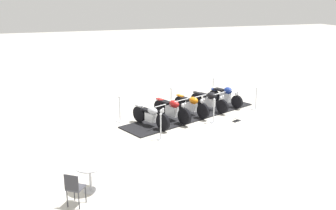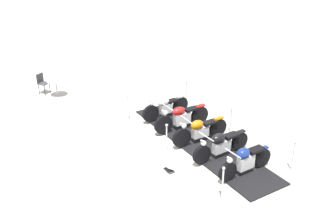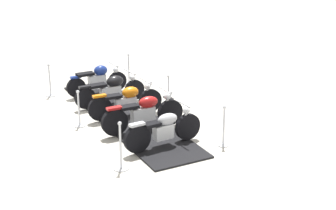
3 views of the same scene
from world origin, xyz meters
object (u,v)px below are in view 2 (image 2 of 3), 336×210
at_px(stanchion_left_rear, 293,161).
at_px(cafe_table, 56,85).
at_px(stanchion_left_front, 186,98).
at_px(stanchion_right_front, 128,112).
at_px(motorcycle_chrome, 165,107).
at_px(stanchion_right_mid, 167,143).
at_px(stanchion_left_mid, 231,125).
at_px(stanchion_right_rear, 222,190).
at_px(motorcycle_copper, 200,130).
at_px(motorcycle_maroon, 181,117).
at_px(cafe_chair_near_table, 42,82).
at_px(info_placard, 169,169).
at_px(motorcycle_navy, 245,160).
at_px(motorcycle_black, 221,144).

bearing_deg(stanchion_left_rear, cafe_table, 46.82).
bearing_deg(stanchion_left_front, stanchion_right_front, 112.47).
distance_m(motorcycle_chrome, cafe_table, 5.39).
xyz_separation_m(stanchion_right_mid, stanchion_left_mid, (1.04, -2.52, -0.07)).
height_order(motorcycle_chrome, stanchion_right_rear, stanchion_right_rear).
xyz_separation_m(motorcycle_chrome, motorcycle_copper, (-2.12, -0.88, 0.01)).
bearing_deg(stanchion_right_front, motorcycle_maroon, -120.02).
bearing_deg(motorcycle_chrome, stanchion_right_rear, 71.35).
bearing_deg(stanchion_right_rear, motorcycle_copper, -2.29).
height_order(motorcycle_chrome, stanchion_right_mid, stanchion_right_mid).
relative_size(stanchion_right_front, cafe_table, 1.36).
distance_m(cafe_table, cafe_chair_near_table, 0.82).
xyz_separation_m(stanchion_left_rear, stanchion_right_front, (4.30, 4.73, 0.03)).
relative_size(motorcycle_maroon, stanchion_left_mid, 2.14).
bearing_deg(stanchion_right_rear, info_placard, 36.47).
bearing_deg(stanchion_left_front, stanchion_right_mid, 159.14).
xyz_separation_m(motorcycle_chrome, cafe_table, (3.01, 4.48, 0.08)).
relative_size(stanchion_left_mid, stanchion_left_front, 0.89).
bearing_deg(stanchion_right_rear, motorcycle_chrome, 8.05).
height_order(motorcycle_navy, stanchion_right_rear, stanchion_right_rear).
relative_size(motorcycle_copper, stanchion_right_rear, 1.96).
height_order(motorcycle_black, stanchion_right_front, stanchion_right_front).
bearing_deg(cafe_chair_near_table, stanchion_left_front, 14.59).
xyz_separation_m(stanchion_left_rear, info_placard, (0.58, 3.72, -0.27)).
bearing_deg(cafe_chair_near_table, motorcycle_copper, -7.18).
bearing_deg(motorcycle_copper, stanchion_right_front, -63.71).
relative_size(stanchion_left_rear, stanchion_right_front, 1.01).
relative_size(motorcycle_copper, cafe_table, 2.72).
xyz_separation_m(stanchion_left_front, info_placard, (-4.77, 1.51, -0.28)).
bearing_deg(stanchion_left_mid, motorcycle_chrome, 53.67).
xyz_separation_m(info_placard, cafe_chair_near_table, (7.17, 4.70, 0.48)).
relative_size(motorcycle_chrome, stanchion_right_mid, 1.80).
distance_m(stanchion_right_front, cafe_chair_near_table, 5.05).
height_order(stanchion_right_mid, cafe_chair_near_table, stanchion_right_mid).
xyz_separation_m(stanchion_left_mid, cafe_chair_near_table, (5.08, 7.31, 0.23)).
bearing_deg(stanchion_right_mid, stanchion_left_rear, -114.21).
bearing_deg(motorcycle_navy, stanchion_right_mid, -61.72).
distance_m(stanchion_right_mid, stanchion_left_mid, 2.73).
bearing_deg(stanchion_left_rear, motorcycle_copper, 48.18).
distance_m(motorcycle_navy, stanchion_left_rear, 1.52).
bearing_deg(motorcycle_maroon, stanchion_left_mid, 140.96).
distance_m(motorcycle_navy, stanchion_right_front, 5.36).
bearing_deg(stanchion_left_front, motorcycle_chrome, 135.50).
bearing_deg(info_placard, motorcycle_navy, -126.80).
relative_size(stanchion_right_mid, stanchion_right_rear, 1.01).
xyz_separation_m(motorcycle_navy, stanchion_left_mid, (2.66, -0.40, -0.19)).
height_order(info_placard, cafe_chair_near_table, cafe_chair_near_table).
distance_m(stanchion_right_front, stanchion_left_front, 2.73).
xyz_separation_m(motorcycle_chrome, cafe_chair_near_table, (3.49, 5.14, 0.06)).
bearing_deg(info_placard, cafe_chair_near_table, 10.75).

